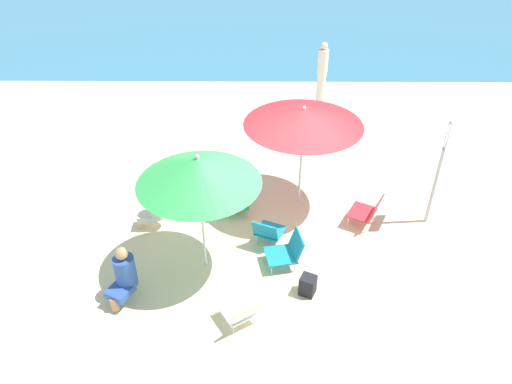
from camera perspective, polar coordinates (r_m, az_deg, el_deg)
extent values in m
plane|color=beige|center=(8.74, 4.44, -4.91)|extent=(40.00, 40.00, 0.00)
cube|color=teal|center=(22.33, 2.18, 20.72)|extent=(40.00, 16.00, 0.01)
cylinder|color=silver|center=(8.95, 5.32, 3.94)|extent=(0.04, 0.04, 1.98)
cone|color=red|center=(8.55, 5.63, 8.78)|extent=(2.12, 2.12, 0.29)
sphere|color=silver|center=(8.47, 5.70, 9.85)|extent=(0.06, 0.06, 0.06)
cylinder|color=silver|center=(7.50, -6.38, -2.76)|extent=(0.04, 0.04, 2.06)
cone|color=green|center=(7.03, -6.81, 2.53)|extent=(1.85, 1.85, 0.42)
sphere|color=silver|center=(6.90, -6.95, 4.20)|extent=(0.06, 0.06, 0.06)
cube|color=teal|center=(7.99, 2.91, -7.44)|extent=(0.57, 0.56, 0.03)
cube|color=teal|center=(7.92, 4.77, -6.17)|extent=(0.24, 0.50, 0.37)
cylinder|color=silver|center=(7.90, 1.83, -9.15)|extent=(0.02, 0.02, 0.20)
cylinder|color=silver|center=(8.17, 1.24, -7.31)|extent=(0.02, 0.02, 0.20)
cylinder|color=silver|center=(7.98, 4.58, -8.75)|extent=(0.02, 0.02, 0.20)
cylinder|color=silver|center=(8.24, 3.89, -6.95)|extent=(0.02, 0.02, 0.20)
cube|color=red|center=(8.99, 12.34, -2.33)|extent=(0.62, 0.66, 0.03)
cube|color=red|center=(8.85, 13.89, -1.85)|extent=(0.37, 0.52, 0.35)
cylinder|color=silver|center=(8.95, 10.78, -3.42)|extent=(0.02, 0.02, 0.24)
cylinder|color=silver|center=(9.27, 11.64, -2.01)|extent=(0.02, 0.02, 0.24)
cylinder|color=silver|center=(8.89, 12.86, -4.06)|extent=(0.02, 0.02, 0.24)
cylinder|color=silver|center=(9.21, 13.65, -2.62)|extent=(0.02, 0.02, 0.24)
cube|color=white|center=(7.19, -2.16, -13.71)|extent=(0.63, 0.63, 0.03)
cube|color=white|center=(6.90, -1.14, -13.95)|extent=(0.46, 0.37, 0.39)
cylinder|color=silver|center=(7.33, -4.15, -13.88)|extent=(0.02, 0.02, 0.19)
cylinder|color=silver|center=(7.44, -1.64, -12.80)|extent=(0.02, 0.02, 0.19)
cylinder|color=silver|center=(7.12, -2.67, -15.83)|extent=(0.02, 0.02, 0.19)
cylinder|color=silver|center=(7.23, -0.10, -14.67)|extent=(0.02, 0.02, 0.19)
cube|color=navy|center=(9.64, -1.98, 1.35)|extent=(0.48, 0.60, 0.03)
cube|color=navy|center=(9.57, -3.32, 2.33)|extent=(0.20, 0.57, 0.35)
cylinder|color=silver|center=(9.88, -0.81, 1.37)|extent=(0.02, 0.02, 0.23)
cylinder|color=silver|center=(9.51, -1.17, -0.12)|extent=(0.02, 0.02, 0.23)
cylinder|color=silver|center=(9.92, -2.72, 1.50)|extent=(0.02, 0.02, 0.23)
cylinder|color=silver|center=(9.56, -3.14, 0.02)|extent=(0.02, 0.02, 0.23)
cube|color=#33934C|center=(9.06, -2.40, -1.32)|extent=(0.51, 0.56, 0.03)
cube|color=#33934C|center=(8.93, -3.91, -0.47)|extent=(0.23, 0.51, 0.38)
cylinder|color=silver|center=(9.31, -1.47, -1.10)|extent=(0.02, 0.02, 0.21)
cylinder|color=silver|center=(9.00, -1.11, -2.58)|extent=(0.02, 0.02, 0.21)
cylinder|color=silver|center=(9.28, -3.61, -1.30)|extent=(0.02, 0.02, 0.21)
cylinder|color=silver|center=(8.97, -3.33, -2.79)|extent=(0.02, 0.02, 0.21)
cube|color=teal|center=(8.47, 1.66, -4.59)|extent=(0.59, 0.59, 0.03)
cube|color=teal|center=(8.19, 1.04, -4.59)|extent=(0.47, 0.31, 0.36)
cylinder|color=silver|center=(8.72, 0.99, -4.13)|extent=(0.02, 0.02, 0.18)
cylinder|color=silver|center=(8.62, 3.22, -4.74)|extent=(0.02, 0.02, 0.18)
cylinder|color=silver|center=(8.47, 0.04, -5.53)|extent=(0.02, 0.02, 0.18)
cylinder|color=silver|center=(8.37, 2.33, -6.19)|extent=(0.02, 0.02, 0.18)
cylinder|color=silver|center=(13.26, 7.61, 11.89)|extent=(0.23, 0.23, 0.84)
cylinder|color=silver|center=(12.99, 7.87, 14.90)|extent=(0.27, 0.27, 0.65)
sphere|color=beige|center=(12.85, 8.03, 16.65)|extent=(0.19, 0.19, 0.19)
cube|color=#2D519E|center=(7.65, -15.67, -11.15)|extent=(0.44, 0.46, 0.12)
cylinder|color=tan|center=(7.66, -16.28, -12.55)|extent=(0.12, 0.12, 0.25)
cylinder|color=#2D519E|center=(7.56, -15.11, -8.96)|extent=(0.32, 0.32, 0.51)
sphere|color=tan|center=(7.32, -15.53, -6.98)|extent=(0.19, 0.19, 0.19)
cube|color=silver|center=(8.93, -12.54, -2.81)|extent=(0.36, 0.30, 0.12)
cylinder|color=#DBAD84|center=(9.04, -13.44, -3.39)|extent=(0.12, 0.12, 0.24)
cylinder|color=silver|center=(8.75, -11.59, -1.54)|extent=(0.29, 0.29, 0.49)
sphere|color=#DBAD84|center=(8.55, -11.86, 0.29)|extent=(0.19, 0.19, 0.19)
cylinder|color=#ADADB2|center=(8.96, 20.54, 1.94)|extent=(0.06, 0.06, 2.06)
cube|color=white|center=(8.58, 21.64, 6.40)|extent=(0.26, 0.49, 0.36)
cube|color=navy|center=(8.64, 21.42, 5.54)|extent=(0.26, 0.49, 0.06)
cube|color=black|center=(7.61, 6.10, -10.84)|extent=(0.30, 0.30, 0.33)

